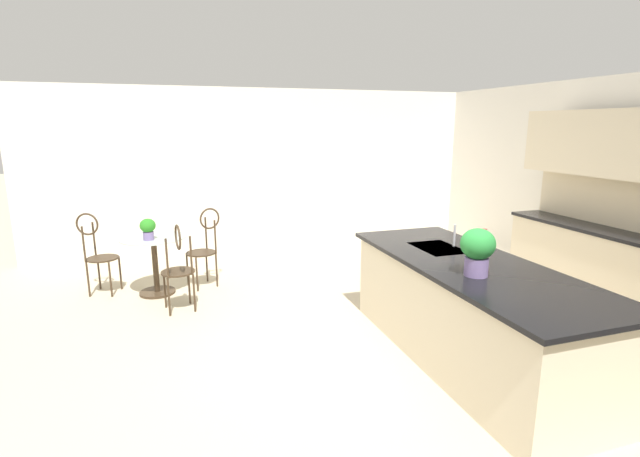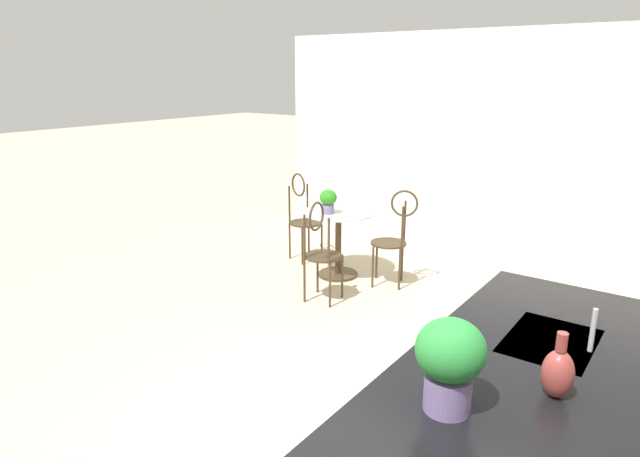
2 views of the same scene
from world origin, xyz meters
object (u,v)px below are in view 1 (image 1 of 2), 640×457
(bistro_table, at_px, (155,260))
(potted_plant_on_table, at_px, (148,228))
(chair_toward_desk, at_px, (178,264))
(vase_on_counter, at_px, (483,248))
(chair_near_window, at_px, (97,250))
(chair_by_island, at_px, (205,244))
(potted_plant_counter_near, at_px, (478,249))

(bistro_table, distance_m, potted_plant_on_table, 0.46)
(chair_toward_desk, height_order, vase_on_counter, vase_on_counter)
(chair_toward_desk, bearing_deg, chair_near_window, -134.73)
(bistro_table, relative_size, chair_toward_desk, 0.77)
(chair_toward_desk, height_order, potted_plant_on_table, chair_toward_desk)
(bistro_table, bearing_deg, vase_on_counter, 47.44)
(chair_by_island, bearing_deg, bistro_table, -78.80)
(chair_near_window, relative_size, chair_by_island, 1.00)
(chair_by_island, relative_size, chair_toward_desk, 1.00)
(chair_by_island, bearing_deg, chair_near_window, -95.11)
(chair_near_window, bearing_deg, bistro_table, 70.54)
(potted_plant_on_table, bearing_deg, chair_toward_desk, 29.10)
(bistro_table, height_order, potted_plant_on_table, potted_plant_on_table)
(potted_plant_on_table, relative_size, potted_plant_counter_near, 0.68)
(potted_plant_on_table, xyz_separation_m, potted_plant_counter_near, (2.85, 2.58, 0.25))
(bistro_table, xyz_separation_m, potted_plant_counter_near, (2.98, 2.54, 0.69))
(bistro_table, height_order, chair_toward_desk, chair_toward_desk)
(chair_by_island, xyz_separation_m, potted_plant_counter_near, (3.10, 1.91, 0.57))
(potted_plant_counter_near, bearing_deg, chair_toward_desk, -135.13)
(bistro_table, bearing_deg, potted_plant_on_table, -19.13)
(chair_by_island, distance_m, potted_plant_on_table, 0.79)
(chair_by_island, height_order, potted_plant_on_table, chair_by_island)
(bistro_table, xyz_separation_m, potted_plant_on_table, (0.13, -0.05, 0.44))
(chair_toward_desk, bearing_deg, potted_plant_on_table, -150.90)
(chair_near_window, height_order, potted_plant_on_table, chair_near_window)
(bistro_table, relative_size, potted_plant_counter_near, 2.07)
(bistro_table, bearing_deg, chair_near_window, -109.46)
(bistro_table, xyz_separation_m, chair_toward_desk, (0.70, 0.27, 0.13))
(chair_near_window, xyz_separation_m, potted_plant_on_table, (0.37, 0.64, 0.32))
(chair_by_island, bearing_deg, potted_plant_counter_near, 31.63)
(chair_near_window, bearing_deg, potted_plant_on_table, 59.59)
(potted_plant_counter_near, relative_size, vase_on_counter, 1.34)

